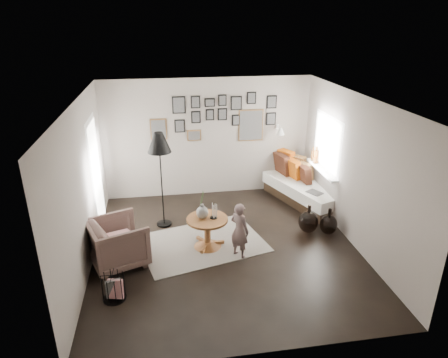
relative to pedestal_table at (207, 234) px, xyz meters
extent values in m
plane|color=black|center=(0.31, -0.09, -0.26)|extent=(4.80, 4.80, 0.00)
plane|color=gray|center=(0.31, 2.31, 1.04)|extent=(4.50, 0.00, 4.50)
plane|color=gray|center=(0.31, -2.49, 1.04)|extent=(4.50, 0.00, 4.50)
plane|color=gray|center=(-1.94, -0.09, 1.04)|extent=(0.00, 4.80, 4.80)
plane|color=gray|center=(2.56, -0.09, 1.04)|extent=(0.00, 4.80, 4.80)
plane|color=white|center=(0.31, -0.09, 2.34)|extent=(4.80, 4.80, 0.00)
plane|color=white|center=(-1.93, 1.11, 0.79)|extent=(0.00, 2.14, 2.14)
plane|color=white|center=(-1.93, 1.11, 0.79)|extent=(0.00, 1.88, 1.88)
plane|color=white|center=(-1.93, 1.11, 0.79)|extent=(0.00, 1.93, 1.93)
plane|color=white|center=(2.54, 1.11, 1.19)|extent=(0.00, 1.30, 1.30)
plane|color=white|center=(2.54, 1.11, 1.19)|extent=(0.00, 1.14, 1.14)
cube|color=white|center=(2.48, 1.11, 0.62)|extent=(0.15, 1.32, 0.04)
cylinder|color=#8C4C14|center=(2.48, 1.46, 0.78)|extent=(0.10, 0.10, 0.28)
cylinder|color=#8C4C14|center=(2.48, 1.63, 0.75)|extent=(0.08, 0.08, 0.22)
cube|color=brown|center=(-0.74, 2.30, 1.29)|extent=(0.35, 0.03, 0.45)
cube|color=black|center=(-0.74, 2.28, 1.29)|extent=(0.30, 0.01, 0.40)
cube|color=black|center=(-0.29, 2.30, 1.79)|extent=(0.28, 0.03, 0.36)
cube|color=black|center=(-0.29, 2.28, 1.79)|extent=(0.23, 0.01, 0.31)
cube|color=black|center=(-0.29, 2.30, 1.34)|extent=(0.22, 0.03, 0.28)
cube|color=black|center=(-0.29, 2.28, 1.34)|extent=(0.17, 0.01, 0.23)
cube|color=black|center=(0.06, 2.30, 1.84)|extent=(0.20, 0.03, 0.26)
cube|color=black|center=(0.06, 2.28, 1.84)|extent=(0.15, 0.01, 0.21)
cube|color=black|center=(0.06, 2.30, 1.52)|extent=(0.20, 0.03, 0.26)
cube|color=black|center=(0.06, 2.28, 1.52)|extent=(0.15, 0.01, 0.21)
cube|color=black|center=(0.36, 2.30, 1.82)|extent=(0.22, 0.03, 0.18)
cube|color=black|center=(0.36, 2.28, 1.82)|extent=(0.17, 0.01, 0.13)
cube|color=black|center=(0.36, 2.30, 1.56)|extent=(0.18, 0.03, 0.24)
cube|color=black|center=(0.36, 2.28, 1.56)|extent=(0.13, 0.01, 0.19)
cube|color=black|center=(0.63, 2.30, 1.86)|extent=(0.18, 0.03, 0.24)
cube|color=black|center=(0.63, 2.28, 1.86)|extent=(0.13, 0.01, 0.19)
cube|color=black|center=(0.63, 2.30, 1.56)|extent=(0.20, 0.03, 0.26)
cube|color=black|center=(0.63, 2.28, 1.56)|extent=(0.15, 0.01, 0.21)
cube|color=black|center=(0.93, 2.30, 1.79)|extent=(0.24, 0.03, 0.30)
cube|color=black|center=(0.93, 2.28, 1.79)|extent=(0.19, 0.01, 0.25)
cube|color=black|center=(0.93, 2.30, 1.42)|extent=(0.18, 0.03, 0.24)
cube|color=black|center=(0.93, 2.28, 1.42)|extent=(0.13, 0.01, 0.19)
cube|color=brown|center=(1.26, 2.30, 1.29)|extent=(0.55, 0.03, 0.70)
cube|color=black|center=(1.26, 2.28, 1.29)|extent=(0.50, 0.01, 0.65)
cube|color=black|center=(1.26, 2.30, 1.89)|extent=(0.20, 0.03, 0.26)
cube|color=black|center=(1.26, 2.28, 1.89)|extent=(0.15, 0.01, 0.21)
cube|color=black|center=(1.71, 2.30, 1.79)|extent=(0.22, 0.03, 0.28)
cube|color=black|center=(1.71, 2.28, 1.79)|extent=(0.17, 0.01, 0.23)
cube|color=black|center=(1.71, 2.30, 1.42)|extent=(0.22, 0.03, 0.28)
cube|color=black|center=(1.71, 2.28, 1.42)|extent=(0.17, 0.01, 0.23)
cube|color=brown|center=(0.01, 2.30, 1.12)|extent=(0.30, 0.03, 0.24)
cube|color=black|center=(0.01, 2.28, 1.12)|extent=(0.25, 0.01, 0.19)
cube|color=white|center=(1.86, 2.28, 1.24)|extent=(0.06, 0.04, 0.10)
cylinder|color=white|center=(1.86, 2.16, 1.26)|extent=(0.02, 0.24, 0.02)
cone|color=white|center=(1.86, 2.03, 1.20)|extent=(0.18, 0.18, 0.14)
cube|color=beige|center=(-0.08, 0.12, -0.25)|extent=(2.41, 1.95, 0.01)
cone|color=brown|center=(0.00, 0.00, -0.21)|extent=(0.53, 0.53, 0.10)
cylinder|color=brown|center=(0.00, 0.00, 0.03)|extent=(0.11, 0.11, 0.41)
cylinder|color=brown|center=(0.00, 0.00, 0.28)|extent=(0.71, 0.71, 0.04)
ellipsoid|color=black|center=(-0.08, 0.02, 0.41)|extent=(0.20, 0.20, 0.22)
cylinder|color=black|center=(-0.08, 0.02, 0.55)|extent=(0.06, 0.06, 0.04)
cylinder|color=black|center=(0.11, 0.00, 0.31)|extent=(0.12, 0.12, 0.02)
cube|color=black|center=(2.31, 1.49, -0.15)|extent=(1.41, 2.08, 0.22)
cube|color=white|center=(2.31, 1.49, 0.07)|extent=(1.49, 2.15, 0.24)
cube|color=#BC4C0A|center=(2.33, 2.28, 0.45)|extent=(0.47, 0.61, 0.56)
cube|color=#401F14|center=(2.19, 2.18, 0.42)|extent=(0.34, 0.54, 0.50)
cube|color=brown|center=(2.45, 2.02, 0.41)|extent=(0.47, 0.52, 0.48)
cube|color=#BC4C0A|center=(2.25, 1.88, 0.40)|extent=(0.34, 0.51, 0.46)
cube|color=brown|center=(2.41, 1.70, 0.38)|extent=(0.40, 0.47, 0.42)
cube|color=#401F14|center=(2.31, 1.54, 0.37)|extent=(0.25, 0.42, 0.40)
cube|color=black|center=(2.31, 0.94, 0.20)|extent=(0.34, 0.37, 0.02)
imported|color=brown|center=(-1.48, -0.27, 0.13)|extent=(1.10, 1.09, 0.78)
cube|color=beige|center=(-1.45, -0.22, 0.22)|extent=(0.45, 0.46, 0.16)
cylinder|color=black|center=(-0.74, 0.94, -0.24)|extent=(0.29, 0.29, 0.03)
cylinder|color=black|center=(-0.74, 0.94, 0.57)|extent=(0.02, 0.02, 1.65)
cone|color=black|center=(-0.74, 0.94, 1.41)|extent=(0.43, 0.43, 0.37)
cube|color=black|center=(-1.50, -1.17, -0.08)|extent=(0.24, 0.15, 0.30)
cube|color=beige|center=(-1.47, -1.19, -0.08)|extent=(0.23, 0.13, 0.30)
ellipsoid|color=black|center=(1.92, 0.22, -0.05)|extent=(0.37, 0.37, 0.43)
cylinder|color=black|center=(1.92, 0.22, 0.23)|extent=(0.06, 0.06, 0.13)
ellipsoid|color=black|center=(2.27, 0.10, -0.07)|extent=(0.33, 0.33, 0.38)
cylinder|color=black|center=(2.27, 0.10, 0.18)|extent=(0.06, 0.06, 0.13)
imported|color=#6B5555|center=(0.49, -0.36, 0.23)|extent=(0.41, 0.42, 0.97)
camera|label=1|loc=(-0.69, -6.03, 3.52)|focal=32.00mm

